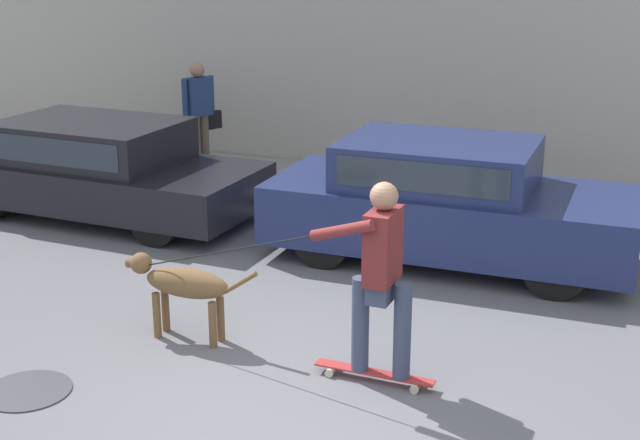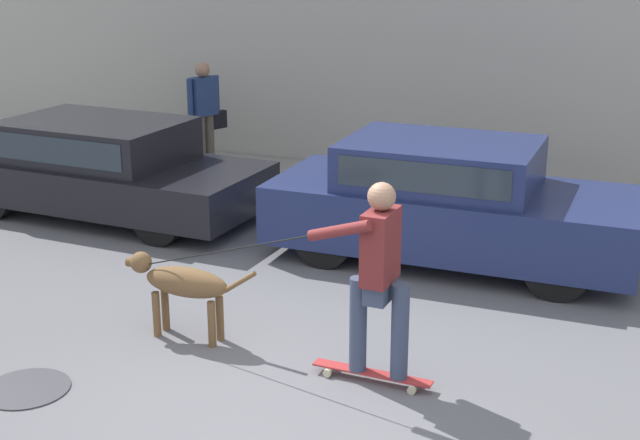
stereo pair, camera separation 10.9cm
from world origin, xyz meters
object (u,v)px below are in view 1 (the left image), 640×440
object	(u,v)px
parked_car_1	(448,203)
pedestrian_with_bag	(200,110)
parked_car_0	(101,169)
dog	(182,284)
skateboarder	(381,271)

from	to	relation	value
parked_car_1	pedestrian_with_bag	bearing A→B (deg)	151.68
parked_car_0	parked_car_1	xyz separation A→B (m)	(4.52, -0.00, 0.05)
parked_car_0	dog	distance (m)	4.05
parked_car_1	skateboarder	size ratio (longest dim) A/B	1.45
skateboarder	dog	bearing A→B (deg)	-3.45
parked_car_1	skateboarder	xyz separation A→B (m)	(0.20, -3.02, 0.31)
parked_car_0	skateboarder	bearing A→B (deg)	-30.64
dog	parked_car_1	bearing A→B (deg)	-120.04
parked_car_0	parked_car_1	distance (m)	4.52
parked_car_0	skateboarder	world-z (taller)	skateboarder
skateboarder	pedestrian_with_bag	size ratio (longest dim) A/B	1.77
dog	pedestrian_with_bag	xyz separation A→B (m)	(-2.66, 5.14, 0.48)
parked_car_1	skateboarder	world-z (taller)	skateboarder
parked_car_0	pedestrian_with_bag	world-z (taller)	pedestrian_with_bag
pedestrian_with_bag	dog	bearing A→B (deg)	-40.30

